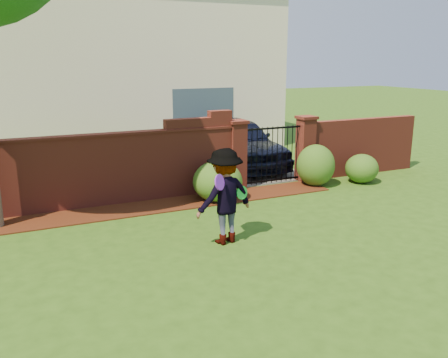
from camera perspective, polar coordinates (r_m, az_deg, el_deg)
name	(u,v)px	position (r m, az deg, el deg)	size (l,w,h in m)	color
ground	(215,258)	(8.68, -1.11, -9.44)	(80.00, 80.00, 0.01)	#2A4D13
mulch_bed	(120,211)	(11.40, -12.30, -3.77)	(11.10, 1.08, 0.03)	#37150A
brick_wall	(66,172)	(11.63, -18.35, 0.86)	(8.70, 0.31, 2.16)	maroon
brick_wall_return	(360,146)	(15.15, 15.97, 3.76)	(4.00, 0.25, 1.70)	maroon
pillar_left	(237,154)	(12.84, 1.54, 2.95)	(0.50, 0.50, 1.88)	maroon
pillar_right	(305,148)	(13.93, 9.71, 3.66)	(0.50, 0.50, 1.88)	maroon
iron_gate	(272,155)	(13.37, 5.78, 2.90)	(1.78, 0.03, 1.60)	black
driveway	(215,158)	(17.04, -1.09, 2.55)	(3.20, 8.00, 0.01)	#65635E
house	(116,66)	(19.73, -12.81, 13.07)	(12.40, 6.40, 6.30)	#F1EACA
car	(240,143)	(15.37, 1.97, 4.31)	(1.92, 4.77, 1.62)	black
shrub_left	(218,181)	(11.83, -0.77, -0.28)	(1.24, 1.24, 1.01)	#235218
shrub_middle	(316,165)	(13.48, 10.91, 1.62)	(1.06, 1.06, 1.16)	#235218
shrub_right	(362,169)	(14.15, 16.16, 1.21)	(0.93, 0.93, 0.83)	#235218
man	(226,197)	(9.04, 0.19, -2.15)	(1.20, 0.69, 1.86)	gray
frisbee_purple	(220,182)	(8.55, -0.53, -0.40)	(0.29, 0.29, 0.03)	purple
frisbee_green	(242,193)	(9.14, 2.15, -1.64)	(0.26, 0.26, 0.02)	green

